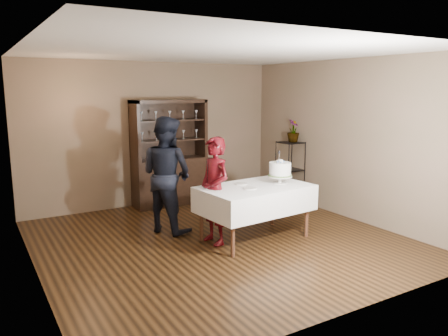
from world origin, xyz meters
The scene contains 14 objects.
floor centered at (0.00, 0.00, 0.00)m, with size 5.00×5.00×0.00m, color black.
ceiling centered at (0.00, 0.00, 2.70)m, with size 5.00×5.00×0.00m, color white.
back_wall centered at (0.00, 2.50, 1.35)m, with size 5.00×0.02×2.70m, color brown.
wall_left centered at (-2.50, 0.00, 1.35)m, with size 0.02×5.00×2.70m, color brown.
wall_right centered at (2.50, 0.00, 1.35)m, with size 0.02×5.00×2.70m, color brown.
china_hutch centered at (0.20, 2.25, 0.66)m, with size 1.40×0.48×2.00m.
plant_etagere centered at (2.28, 1.20, 0.65)m, with size 0.42×0.42×1.20m.
cake_table centered at (0.47, -0.22, 0.61)m, with size 1.68×1.12×0.80m.
woman centered at (-0.11, -0.05, 0.77)m, with size 0.56×0.37×1.54m, color #370510.
man centered at (-0.48, 0.80, 0.90)m, with size 0.87×0.68×1.79m, color black.
cake centered at (0.90, -0.25, 1.00)m, with size 0.36×0.36×0.50m.
plate_near centered at (0.31, -0.32, 0.81)m, with size 0.19×0.19×0.01m, color silver.
plate_far centered at (0.36, 0.00, 0.81)m, with size 0.18×0.18×0.01m, color silver.
potted_plant centered at (2.33, 1.19, 1.41)m, with size 0.24×0.24×0.44m, color #4E7136.
Camera 1 is at (-3.08, -5.32, 2.20)m, focal length 35.00 mm.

